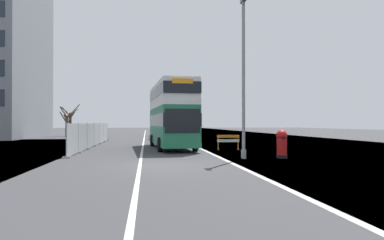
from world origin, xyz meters
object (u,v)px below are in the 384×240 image
lamppost_foreground (244,82)px  red_pillar_postbox (282,143)px  double_decker_bus (171,114)px  car_receding_mid (159,129)px  roadworks_barrier (228,141)px  car_oncoming_near (160,130)px

lamppost_foreground → red_pillar_postbox: (2.20, -0.08, -3.38)m
double_decker_bus → car_receding_mid: bearing=90.1°
double_decker_bus → roadworks_barrier: 5.06m
roadworks_barrier → car_receding_mid: bearing=98.1°
lamppost_foreground → red_pillar_postbox: bearing=-2.0°
double_decker_bus → red_pillar_postbox: size_ratio=6.54×
double_decker_bus → car_receding_mid: (-0.07, 26.34, -1.61)m
roadworks_barrier → car_oncoming_near: car_oncoming_near is taller
double_decker_bus → car_receding_mid: size_ratio=2.40×
double_decker_bus → red_pillar_postbox: 10.40m
double_decker_bus → car_oncoming_near: double_decker_bus is taller
car_receding_mid → double_decker_bus: bearing=-89.9°
red_pillar_postbox → car_receding_mid: size_ratio=0.37×
red_pillar_postbox → car_receding_mid: car_receding_mid is taller
car_oncoming_near → car_receding_mid: 9.70m
car_receding_mid → red_pillar_postbox: bearing=-80.7°
lamppost_foreground → car_receding_mid: size_ratio=2.06×
lamppost_foreground → car_oncoming_near: size_ratio=2.20×
roadworks_barrier → car_receding_mid: (-4.10, 28.66, 0.37)m
double_decker_bus → lamppost_foreground: size_ratio=1.17×
red_pillar_postbox → roadworks_barrier: 6.44m
lamppost_foreground → roadworks_barrier: lamppost_foreground is taller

